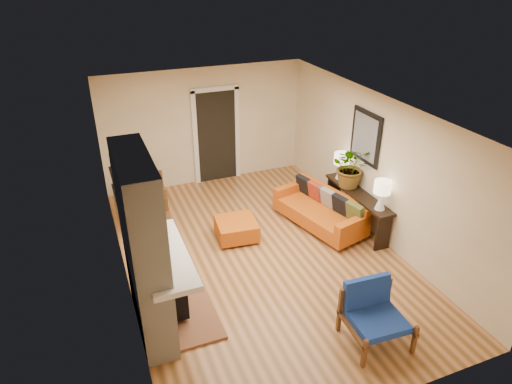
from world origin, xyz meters
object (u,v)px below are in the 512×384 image
dining_table (151,195)px  console_table (358,200)px  sofa (322,210)px  lamp_far (341,163)px  blue_chair (373,310)px  ottoman (236,228)px  lamp_near (382,192)px  houseplant (352,167)px

dining_table → console_table: dining_table is taller
sofa → lamp_far: 1.00m
blue_chair → dining_table: (-2.20, 4.13, 0.14)m
sofa → dining_table: bearing=156.6°
ottoman → sofa: bearing=-5.2°
lamp_near → lamp_far: 1.33m
sofa → lamp_near: 1.34m
sofa → lamp_far: size_ratio=3.73×
console_table → lamp_far: (0.00, 0.67, 0.49)m
lamp_near → houseplant: (-0.01, 0.96, 0.08)m
dining_table → console_table: (3.58, -1.60, -0.01)m
blue_chair → lamp_far: (1.38, 3.20, 0.62)m
houseplant → blue_chair: bearing=-115.9°
dining_table → sofa: bearing=-23.4°
dining_table → lamp_far: lamp_far is taller
dining_table → houseplant: bearing=-20.1°
blue_chair → dining_table: dining_table is taller
console_table → lamp_far: bearing=90.0°
blue_chair → lamp_far: lamp_far is taller
blue_chair → console_table: size_ratio=0.45×
ottoman → console_table: bearing=-11.3°
sofa → ottoman: sofa is taller
dining_table → houseplant: houseplant is taller
blue_chair → console_table: bearing=61.3°
sofa → console_table: sofa is taller
dining_table → lamp_far: size_ratio=3.11×
dining_table → console_table: 3.92m
blue_chair → lamp_near: lamp_near is taller
dining_table → console_table: bearing=-24.1°
blue_chair → lamp_near: (1.38, 1.87, 0.62)m
ottoman → lamp_far: 2.43m
ottoman → dining_table: 1.78m
console_table → lamp_near: (0.00, -0.66, 0.49)m
sofa → blue_chair: size_ratio=2.42×
console_table → houseplant: bearing=91.9°
ottoman → blue_chair: bearing=-73.5°
lamp_far → console_table: bearing=-90.0°
sofa → ottoman: (-1.70, 0.16, -0.12)m
dining_table → lamp_near: size_ratio=3.11×
blue_chair → houseplant: size_ratio=1.01×
ottoman → blue_chair: 3.12m
console_table → houseplant: (-0.01, 0.30, 0.56)m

